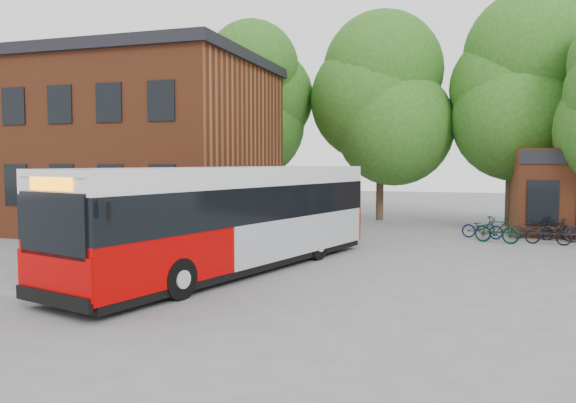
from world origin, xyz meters
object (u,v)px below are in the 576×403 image
(city_bus, at_px, (234,219))
(bicycle_4, at_px, (548,233))
(bus_shelter, at_px, (118,225))
(bicycle_0, at_px, (482,228))
(bicycle_2, at_px, (533,229))
(bicycle_1, at_px, (497,230))
(bicycle_3, at_px, (556,229))

(city_bus, xyz_separation_m, bicycle_4, (10.13, 8.98, -1.15))
(bicycle_4, bearing_deg, bus_shelter, 138.02)
(bus_shelter, xyz_separation_m, bicycle_4, (13.51, 10.14, -0.99))
(city_bus, height_order, bicycle_0, city_bus)
(city_bus, bearing_deg, bicycle_2, 62.79)
(bicycle_1, relative_size, bicycle_4, 1.05)
(city_bus, height_order, bicycle_2, city_bus)
(bicycle_1, xyz_separation_m, bicycle_4, (1.99, 0.13, -0.09))
(bicycle_0, xyz_separation_m, bicycle_2, (2.12, 0.30, 0.01))
(bicycle_1, relative_size, bicycle_3, 1.14)
(bicycle_1, relative_size, bicycle_2, 1.01)
(bicycle_1, height_order, bicycle_4, bicycle_1)
(bicycle_0, height_order, bicycle_1, bicycle_1)
(city_bus, xyz_separation_m, bicycle_0, (7.62, 10.16, -1.14))
(bicycle_0, bearing_deg, city_bus, 158.53)
(bicycle_2, bearing_deg, bicycle_4, -160.28)
(bicycle_3, distance_m, bicycle_4, 1.70)
(bus_shelter, height_order, bicycle_1, bus_shelter)
(bicycle_1, distance_m, bicycle_3, 3.06)
(bicycle_0, height_order, bicycle_3, bicycle_3)
(bicycle_1, bearing_deg, bicycle_4, -66.25)
(city_bus, relative_size, bicycle_4, 7.17)
(city_bus, distance_m, bicycle_2, 14.34)
(bicycle_0, xyz_separation_m, bicycle_4, (2.52, -1.18, -0.00))
(bicycle_4, bearing_deg, bicycle_2, 26.10)
(bicycle_2, xyz_separation_m, bicycle_4, (0.40, -1.48, -0.02))
(bicycle_4, bearing_deg, bicycle_0, 76.00)
(bus_shelter, distance_m, bicycle_2, 17.54)
(city_bus, bearing_deg, bus_shelter, -145.36)
(bicycle_0, xyz_separation_m, bicycle_1, (0.53, -1.31, 0.09))
(bicycle_2, relative_size, bicycle_4, 1.03)
(bicycle_0, bearing_deg, bicycle_3, -66.39)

